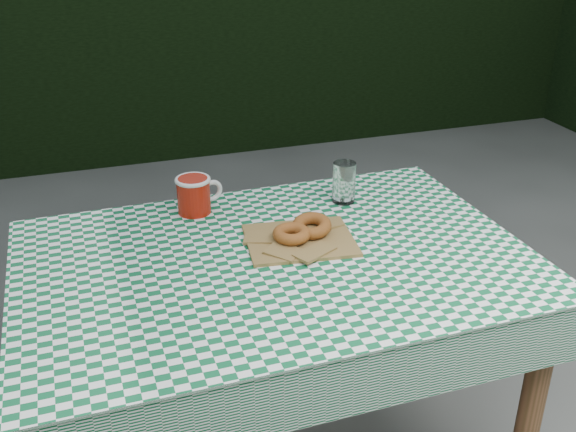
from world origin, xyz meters
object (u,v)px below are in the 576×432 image
(paper_bag, at_px, (300,239))
(drinking_glass, at_px, (344,182))
(coffee_mug, at_px, (194,195))
(table, at_px, (276,381))

(paper_bag, relative_size, drinking_glass, 2.29)
(paper_bag, relative_size, coffee_mug, 1.48)
(table, height_order, coffee_mug, coffee_mug)
(table, relative_size, coffee_mug, 6.69)
(coffee_mug, distance_m, drinking_glass, 0.42)
(table, relative_size, drinking_glass, 10.35)
(paper_bag, height_order, drinking_glass, drinking_glass)
(drinking_glass, bearing_deg, coffee_mug, 171.71)
(paper_bag, bearing_deg, coffee_mug, 130.72)
(table, xyz_separation_m, coffee_mug, (-0.14, 0.31, 0.43))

